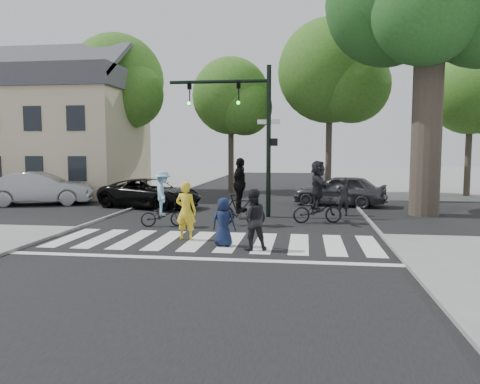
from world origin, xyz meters
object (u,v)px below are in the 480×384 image
object	(u,v)px
pedestrian_woman	(186,211)
cyclist_mid	(240,198)
pedestrian_adult	(252,220)
cyclist_left	(163,202)
pedestrian_child	(224,222)
traffic_signal	(247,119)
car_silver	(40,189)
cyclist_right	(318,195)
car_grey	(340,190)
car_suv	(150,193)

from	to	relation	value
pedestrian_woman	cyclist_mid	distance (m)	3.08
pedestrian_adult	cyclist_mid	size ratio (longest dim) A/B	0.69
cyclist_left	pedestrian_child	bearing A→B (deg)	-47.94
traffic_signal	car_silver	distance (m)	11.20
pedestrian_child	cyclist_right	size ratio (longest dim) A/B	0.60
cyclist_right	car_grey	world-z (taller)	cyclist_right
cyclist_mid	car_suv	world-z (taller)	cyclist_mid
pedestrian_child	pedestrian_adult	distance (m)	0.94
pedestrian_adult	pedestrian_child	bearing A→B (deg)	-39.92
traffic_signal	cyclist_mid	xyz separation A→B (m)	(0.01, -2.25, -2.91)
pedestrian_adult	car_suv	bearing A→B (deg)	-72.48
pedestrian_child	traffic_signal	bearing A→B (deg)	-83.31
pedestrian_adult	car_silver	bearing A→B (deg)	-54.20
pedestrian_woman	car_grey	distance (m)	10.55
traffic_signal	cyclist_mid	distance (m)	3.68
cyclist_left	car_silver	distance (m)	9.45
pedestrian_adult	cyclist_right	bearing A→B (deg)	-127.83
pedestrian_woman	pedestrian_child	distance (m)	1.48
cyclist_mid	pedestrian_adult	bearing A→B (deg)	-77.20
car_grey	cyclist_left	bearing A→B (deg)	-28.35
cyclist_mid	car_silver	xyz separation A→B (m)	(-10.48, 4.73, -0.20)
pedestrian_woman	pedestrian_adult	size ratio (longest dim) A/B	1.06
pedestrian_woman	pedestrian_adult	bearing A→B (deg)	161.95
pedestrian_adult	car_grey	size ratio (longest dim) A/B	0.38
cyclist_right	car_suv	bearing A→B (deg)	155.93
traffic_signal	cyclist_mid	world-z (taller)	traffic_signal
pedestrian_woman	car_silver	world-z (taller)	pedestrian_woman
traffic_signal	pedestrian_adult	xyz separation A→B (m)	(0.90, -6.16, -3.06)
pedestrian_child	cyclist_right	bearing A→B (deg)	-114.67
pedestrian_adult	pedestrian_woman	bearing A→B (deg)	-44.16
car_silver	car_suv	bearing A→B (deg)	-111.70
pedestrian_child	pedestrian_woman	bearing A→B (deg)	-23.63
pedestrian_woman	cyclist_left	xyz separation A→B (m)	(-1.42, 2.25, -0.03)
pedestrian_child	car_silver	distance (m)	13.39
pedestrian_woman	cyclist_right	xyz separation A→B (m)	(4.00, 3.81, 0.15)
cyclist_left	car_grey	world-z (taller)	cyclist_left
pedestrian_woman	cyclist_left	world-z (taller)	cyclist_left
pedestrian_child	car_suv	distance (m)	9.29
pedestrian_adult	cyclist_mid	bearing A→B (deg)	-94.17
pedestrian_adult	cyclist_right	distance (m)	5.25
car_silver	car_grey	distance (m)	14.51
car_silver	cyclist_left	bearing A→B (deg)	-142.19
car_suv	car_grey	xyz separation A→B (m)	(8.74, 2.01, 0.07)
traffic_signal	pedestrian_woman	xyz separation A→B (m)	(-1.23, -5.07, -3.02)
pedestrian_adult	cyclist_mid	world-z (taller)	cyclist_mid
pedestrian_woman	car_grey	size ratio (longest dim) A/B	0.40
traffic_signal	pedestrian_child	distance (m)	6.63
pedestrian_adult	car_suv	distance (m)	10.05
car_silver	pedestrian_adult	bearing A→B (deg)	-145.34
pedestrian_woman	pedestrian_adult	xyz separation A→B (m)	(2.13, -1.09, -0.05)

